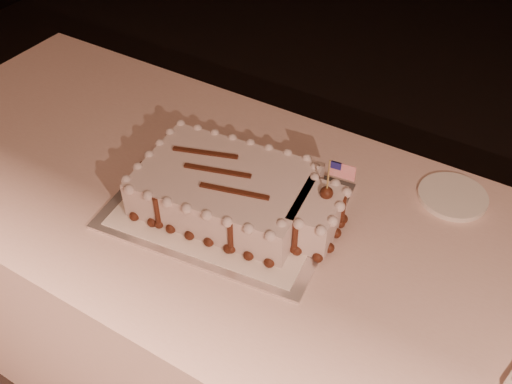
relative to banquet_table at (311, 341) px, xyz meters
The scene contains 6 objects.
room_shell 1.19m from the banquet_table, 90.00° to the right, with size 6.10×8.10×2.90m.
banquet_table is the anchor object (origin of this frame).
cake_board 0.45m from the banquet_table, behind, with size 0.50×0.38×0.01m, color silver.
doily 0.45m from the banquet_table, behind, with size 0.45×0.34×0.00m, color white.
sheet_cake 0.48m from the banquet_table, behind, with size 0.48×0.31×0.19m.
side_plate 0.52m from the banquet_table, 55.91° to the left, with size 0.16×0.16×0.01m, color white.
Camera 1 is at (0.31, -0.18, 1.67)m, focal length 40.00 mm.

